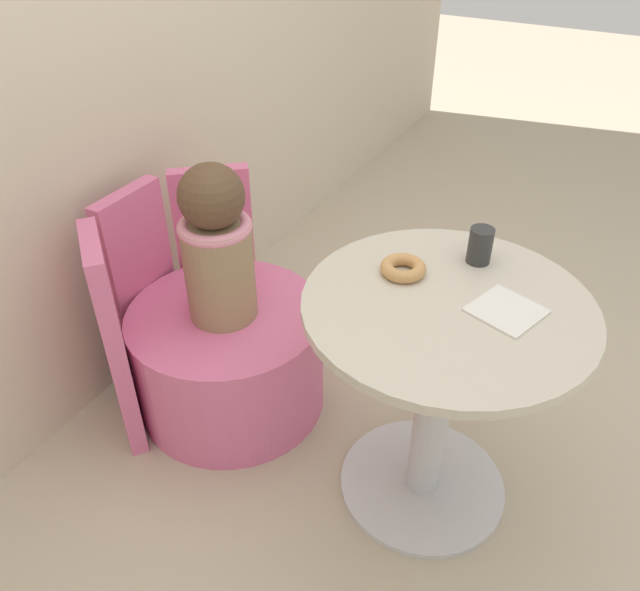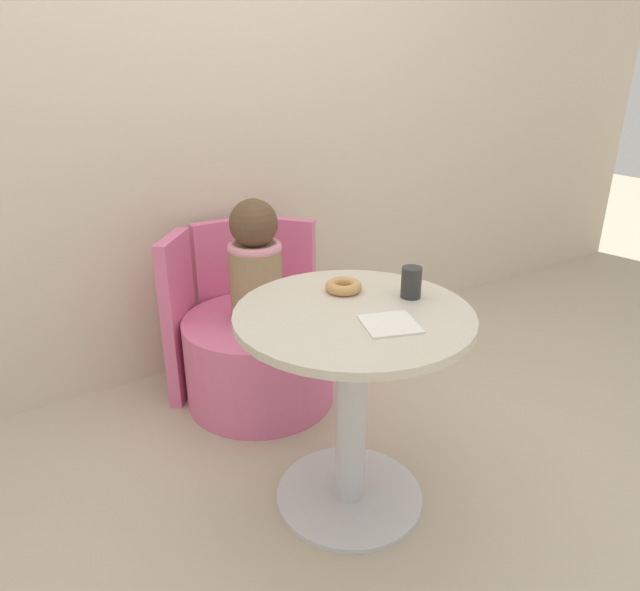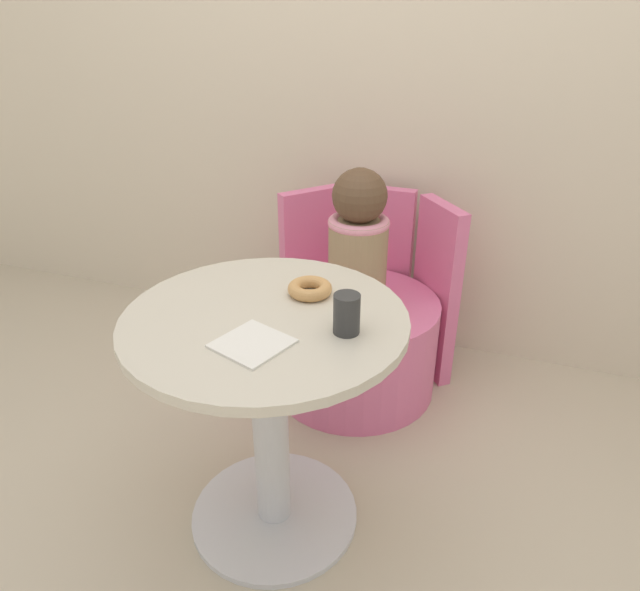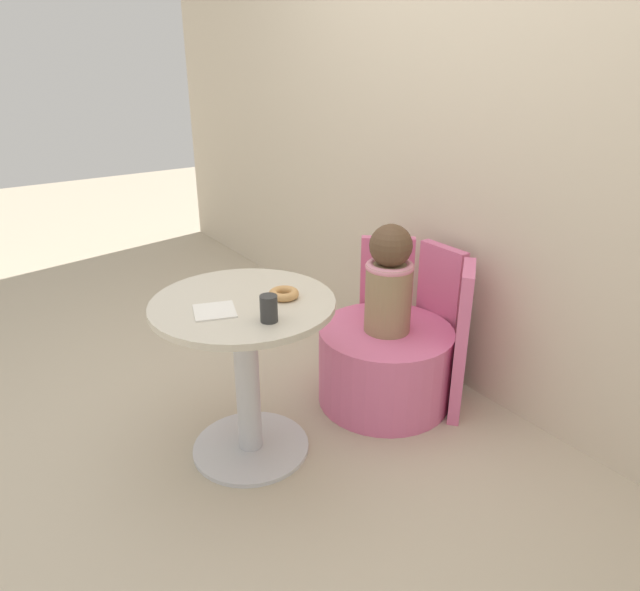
{
  "view_description": "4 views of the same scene",
  "coord_description": "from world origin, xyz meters",
  "px_view_note": "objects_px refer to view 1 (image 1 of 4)",
  "views": [
    {
      "loc": [
        -1.17,
        -0.28,
        1.51
      ],
      "look_at": [
        -0.04,
        0.33,
        0.59
      ],
      "focal_mm": 35.0,
      "sensor_mm": 36.0,
      "label": 1
    },
    {
      "loc": [
        -0.88,
        -1.17,
        1.32
      ],
      "look_at": [
        0.07,
        0.31,
        0.58
      ],
      "focal_mm": 32.0,
      "sensor_mm": 36.0,
      "label": 2
    },
    {
      "loc": [
        0.5,
        -1.05,
        1.32
      ],
      "look_at": [
        0.01,
        0.32,
        0.56
      ],
      "focal_mm": 32.0,
      "sensor_mm": 36.0,
      "label": 3
    },
    {
      "loc": [
        1.71,
        -0.85,
        1.5
      ],
      "look_at": [
        -0.01,
        0.35,
        0.6
      ],
      "focal_mm": 32.0,
      "sensor_mm": 36.0,
      "label": 4
    }
  ],
  "objects_px": {
    "round_table": "(438,372)",
    "child_figure": "(217,246)",
    "tub_chair": "(229,358)",
    "donut": "(403,268)",
    "cup": "(481,246)"
  },
  "relations": [
    {
      "from": "donut",
      "to": "cup",
      "type": "relative_size",
      "value": 1.2
    },
    {
      "from": "cup",
      "to": "round_table",
      "type": "bearing_deg",
      "value": 177.61
    },
    {
      "from": "donut",
      "to": "tub_chair",
      "type": "bearing_deg",
      "value": 93.27
    },
    {
      "from": "donut",
      "to": "child_figure",
      "type": "bearing_deg",
      "value": 93.27
    },
    {
      "from": "round_table",
      "to": "tub_chair",
      "type": "xyz_separation_m",
      "value": [
        0.03,
        0.68,
        -0.26
      ]
    },
    {
      "from": "round_table",
      "to": "child_figure",
      "type": "bearing_deg",
      "value": 87.49
    },
    {
      "from": "tub_chair",
      "to": "child_figure",
      "type": "height_order",
      "value": "child_figure"
    },
    {
      "from": "round_table",
      "to": "tub_chair",
      "type": "relative_size",
      "value": 1.13
    },
    {
      "from": "round_table",
      "to": "donut",
      "type": "height_order",
      "value": "donut"
    },
    {
      "from": "round_table",
      "to": "donut",
      "type": "relative_size",
      "value": 6.09
    },
    {
      "from": "cup",
      "to": "donut",
      "type": "bearing_deg",
      "value": 133.83
    },
    {
      "from": "donut",
      "to": "cup",
      "type": "distance_m",
      "value": 0.21
    },
    {
      "from": "round_table",
      "to": "tub_chair",
      "type": "height_order",
      "value": "round_table"
    },
    {
      "from": "child_figure",
      "to": "donut",
      "type": "distance_m",
      "value": 0.55
    },
    {
      "from": "child_figure",
      "to": "donut",
      "type": "relative_size",
      "value": 4.31
    }
  ]
}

